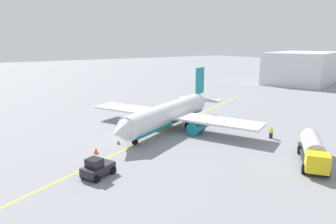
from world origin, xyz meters
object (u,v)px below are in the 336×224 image
fuel_tanker (313,149)px  safety_cone_nose (118,142)px  safety_cone_wingtip (96,151)px  refueling_worker (271,133)px  pushback_tug (97,168)px  airplane (170,114)px

fuel_tanker → safety_cone_nose: bearing=-49.9°
fuel_tanker → safety_cone_wingtip: 27.40m
refueling_worker → safety_cone_wingtip: (24.66, -8.83, -0.45)m
refueling_worker → safety_cone_nose: size_ratio=2.76×
refueling_worker → fuel_tanker: bearing=66.5°
pushback_tug → safety_cone_nose: 10.87m
safety_cone_wingtip → airplane: bearing=-163.8°
fuel_tanker → safety_cone_nose: (16.62, -19.71, -1.42)m
fuel_tanker → airplane: bearing=-75.0°
airplane → fuel_tanker: (-5.94, 22.16, -0.85)m
pushback_tug → safety_cone_nose: (-6.54, -8.65, -0.70)m
fuel_tanker → refueling_worker: 9.91m
airplane → safety_cone_wingtip: (14.78, 4.29, -2.20)m
pushback_tug → fuel_tanker: bearing=154.5°
pushback_tug → safety_cone_wingtip: 7.26m
airplane → refueling_worker: (-9.88, 13.11, -1.76)m
fuel_tanker → pushback_tug: 25.67m
refueling_worker → safety_cone_nose: 23.17m
safety_cone_wingtip → pushback_tug: bearing=70.3°
fuel_tanker → safety_cone_nose: 25.82m
fuel_tanker → refueling_worker: fuel_tanker is taller
airplane → safety_cone_nose: size_ratio=48.42×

